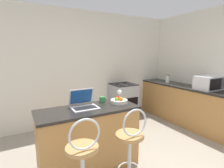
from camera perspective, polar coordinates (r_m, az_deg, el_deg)
wall_back at (r=4.12m, az=-11.53°, el=5.03°), size 12.00×0.06×2.60m
breakfast_bar at (r=2.60m, az=-7.55°, el=-17.28°), size 1.38×0.57×0.90m
counter_right at (r=4.32m, az=25.99°, el=-7.06°), size 0.59×3.13×0.90m
bar_stool_near at (r=2.01m, az=-9.41°, el=-24.93°), size 0.40×0.40×1.03m
bar_stool_far at (r=2.24m, az=6.02°, el=-20.91°), size 0.40×0.40×1.03m
laptop at (r=2.47m, az=-9.33°, el=-6.07°), size 0.36×0.31×0.25m
microwave at (r=4.13m, az=28.94°, el=0.33°), size 0.52×0.37×0.28m
stove_range at (r=4.42m, az=3.67°, el=-5.71°), size 0.56×0.57×0.90m
fruit_bowl at (r=2.64m, az=2.28°, el=-5.54°), size 0.26×0.26×0.11m
mug_green at (r=2.70m, az=-3.18°, el=-5.03°), size 0.11×0.09×0.09m
storage_jar at (r=4.67m, az=17.71°, el=1.63°), size 0.11×0.11×0.21m
wine_glass_short at (r=2.79m, az=2.46°, el=-2.81°), size 0.08×0.08×0.17m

